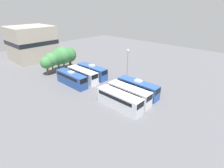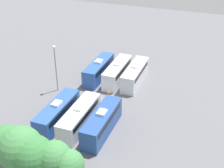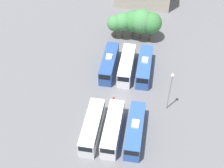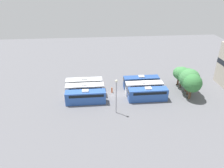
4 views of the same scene
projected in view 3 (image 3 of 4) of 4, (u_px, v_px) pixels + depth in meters
ground_plane at (120, 100)px, 58.97m from camera, size 120.80×120.80×0.00m
bus_0 at (92, 126)px, 52.34m from camera, size 2.60×10.15×3.65m
bus_1 at (113, 128)px, 52.11m from camera, size 2.60×10.15×3.65m
bus_2 at (135, 130)px, 51.86m from camera, size 2.60×10.15×3.65m
bus_3 at (109, 63)px, 63.59m from camera, size 2.60×10.15×3.65m
bus_4 at (127, 65)px, 63.21m from camera, size 2.60×10.15×3.65m
bus_5 at (144, 66)px, 62.90m from camera, size 2.60×10.15×3.65m
worker_person at (114, 99)px, 58.05m from camera, size 0.36×0.36×1.68m
light_pole at (171, 86)px, 53.37m from camera, size 0.60×0.60×8.69m
tree_0 at (115, 23)px, 70.08m from camera, size 3.58×3.58×5.56m
tree_1 at (123, 22)px, 69.56m from camera, size 4.08×4.08×6.32m
tree_2 at (134, 21)px, 69.63m from camera, size 4.89×4.89×6.81m
tree_3 at (142, 21)px, 69.05m from camera, size 5.41×5.41×7.36m
tree_4 at (151, 23)px, 68.86m from camera, size 4.85×4.85×6.92m
tree_5 at (152, 25)px, 68.75m from camera, size 3.77×3.77×6.20m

